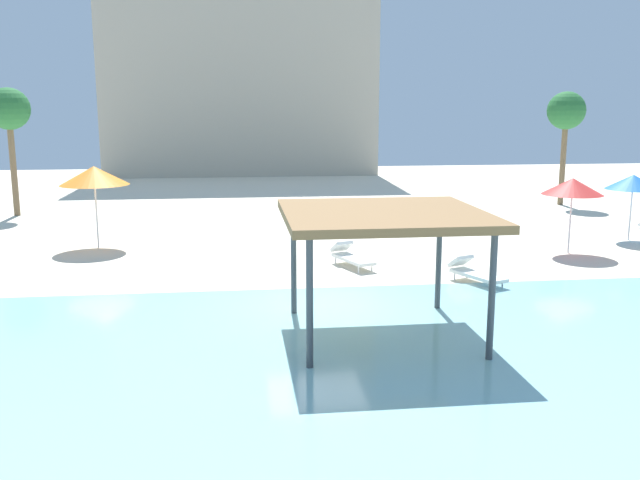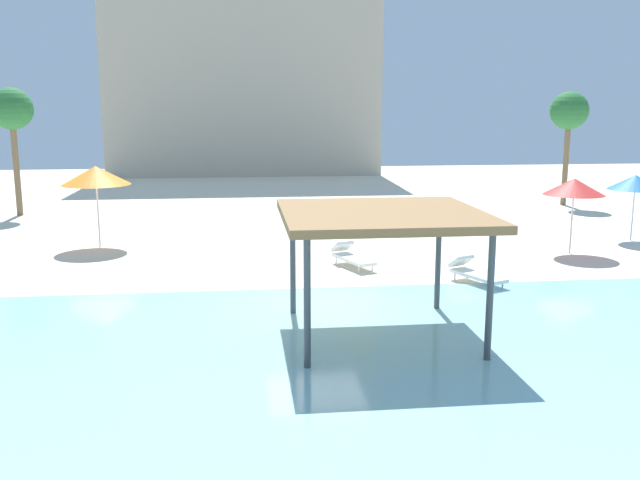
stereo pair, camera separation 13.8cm
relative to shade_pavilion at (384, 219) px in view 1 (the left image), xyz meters
The scene contains 11 objects.
ground_plane 3.87m from the shade_pavilion, 114.59° to the left, with size 80.00×80.00×0.00m, color beige.
lagoon_water 3.92m from the shade_pavilion, 113.81° to the right, with size 44.00×13.50×0.04m, color #8CC6CC.
shade_pavilion is the anchor object (origin of this frame).
beach_umbrella_red_0 11.38m from the shade_pavilion, 43.39° to the left, with size 2.06×2.06×2.61m.
beach_umbrella_orange_1 13.51m from the shade_pavilion, 126.98° to the left, with size 2.42×2.42×2.93m.
beach_umbrella_blue_4 15.19m from the shade_pavilion, 39.93° to the left, with size 2.01×2.01×2.49m.
lounge_chair_2 7.11m from the shade_pavilion, 86.44° to the left, with size 1.24×1.99×0.74m.
lounge_chair_3 5.98m from the shade_pavilion, 49.36° to the left, with size 1.31×1.98×0.74m.
palm_tree_0 23.09m from the shade_pavilion, 125.25° to the left, with size 1.90×1.90×5.83m.
palm_tree_1 23.44m from the shade_pavilion, 54.87° to the left, with size 1.90×1.90×5.72m.
hotel_block_0 39.87m from the shade_pavilion, 93.82° to the left, with size 19.57×8.50×18.11m, color #B2A893.
Camera 1 is at (-1.98, -17.04, 5.06)m, focal length 38.84 mm.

